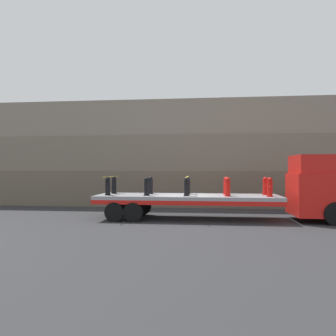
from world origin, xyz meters
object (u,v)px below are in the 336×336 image
(truck_cab, at_px, (318,188))
(fire_hydrant_black_near_2, at_px, (187,187))
(fire_hydrant_black_far_1, at_px, (150,185))
(fire_hydrant_black_far_0, at_px, (114,185))
(fire_hydrant_red_near_3, at_px, (228,187))
(fire_hydrant_red_far_3, at_px, (226,186))
(fire_hydrant_black_near_0, at_px, (108,186))
(fire_hydrant_red_near_4, at_px, (270,187))
(fire_hydrant_black_near_1, at_px, (147,187))
(flatbed_trailer, at_px, (176,199))
(fire_hydrant_black_far_2, at_px, (188,186))
(fire_hydrant_red_far_4, at_px, (265,186))

(truck_cab, relative_size, fire_hydrant_black_near_2, 3.49)
(fire_hydrant_black_far_1, xyz_separation_m, fire_hydrant_black_near_2, (1.91, -1.11, 0.00))
(fire_hydrant_black_far_0, bearing_deg, fire_hydrant_black_far_1, 0.00)
(fire_hydrant_black_far_1, relative_size, fire_hydrant_red_near_3, 1.00)
(fire_hydrant_black_far_1, height_order, fire_hydrant_red_far_3, same)
(fire_hydrant_black_near_0, xyz_separation_m, fire_hydrant_red_near_4, (7.64, 0.00, 0.00))
(fire_hydrant_black_near_1, bearing_deg, flatbed_trailer, 22.29)
(truck_cab, relative_size, fire_hydrant_black_near_0, 3.49)
(truck_cab, height_order, fire_hydrant_black_near_2, truck_cab)
(fire_hydrant_black_far_0, relative_size, fire_hydrant_black_near_2, 1.00)
(truck_cab, distance_m, fire_hydrant_black_far_1, 8.05)
(flatbed_trailer, height_order, fire_hydrant_black_far_0, fire_hydrant_black_far_0)
(fire_hydrant_black_far_0, distance_m, fire_hydrant_black_far_2, 3.82)
(truck_cab, relative_size, flatbed_trailer, 0.35)
(fire_hydrant_black_near_2, height_order, fire_hydrant_red_near_3, same)
(flatbed_trailer, distance_m, fire_hydrant_black_far_0, 3.37)
(fire_hydrant_black_far_0, bearing_deg, fire_hydrant_black_near_0, -90.00)
(flatbed_trailer, bearing_deg, fire_hydrant_black_far_2, 44.95)
(fire_hydrant_red_near_3, relative_size, fire_hydrant_red_near_4, 1.00)
(fire_hydrant_black_near_0, height_order, fire_hydrant_red_far_3, same)
(fire_hydrant_black_near_1, height_order, fire_hydrant_red_near_3, same)
(flatbed_trailer, bearing_deg, fire_hydrant_red_far_3, 12.68)
(flatbed_trailer, relative_size, fire_hydrant_red_far_3, 9.97)
(fire_hydrant_black_near_0, distance_m, fire_hydrant_black_near_2, 3.82)
(fire_hydrant_black_far_0, bearing_deg, fire_hydrant_red_near_4, -8.27)
(fire_hydrant_black_far_1, relative_size, fire_hydrant_red_far_3, 1.00)
(fire_hydrant_black_far_1, relative_size, fire_hydrant_black_far_2, 1.00)
(fire_hydrant_red_far_3, bearing_deg, fire_hydrant_black_near_2, -149.83)
(flatbed_trailer, xyz_separation_m, fire_hydrant_black_near_2, (0.56, -0.55, 0.65))
(fire_hydrant_black_near_2, relative_size, fire_hydrant_black_far_2, 1.00)
(fire_hydrant_black_near_2, bearing_deg, fire_hydrant_red_far_4, 16.20)
(flatbed_trailer, xyz_separation_m, fire_hydrant_red_far_3, (2.47, 0.55, 0.65))
(truck_cab, bearing_deg, fire_hydrant_red_far_3, 172.49)
(flatbed_trailer, relative_size, fire_hydrant_black_near_0, 9.97)
(fire_hydrant_black_far_2, bearing_deg, fire_hydrant_black_far_0, 180.00)
(flatbed_trailer, xyz_separation_m, fire_hydrant_red_far_4, (4.37, 0.55, 0.65))
(flatbed_trailer, height_order, fire_hydrant_red_far_4, fire_hydrant_red_far_4)
(fire_hydrant_black_far_0, bearing_deg, fire_hydrant_black_near_1, -30.17)
(fire_hydrant_black_far_0, bearing_deg, truck_cab, -3.20)
(fire_hydrant_black_far_0, xyz_separation_m, fire_hydrant_red_near_3, (5.73, -1.11, 0.00))
(fire_hydrant_black_near_2, distance_m, fire_hydrant_red_far_3, 2.21)
(fire_hydrant_red_far_4, bearing_deg, flatbed_trailer, -172.77)
(fire_hydrant_black_near_1, bearing_deg, fire_hydrant_black_far_1, 90.00)
(fire_hydrant_black_far_1, bearing_deg, fire_hydrant_black_near_2, -30.17)
(flatbed_trailer, bearing_deg, fire_hydrant_black_far_0, 170.35)
(fire_hydrant_black_far_0, relative_size, fire_hydrant_black_far_2, 1.00)
(fire_hydrant_red_near_3, xyz_separation_m, fire_hydrant_red_far_3, (0.00, 1.11, 0.00))
(flatbed_trailer, bearing_deg, fire_hydrant_black_near_1, -157.71)
(fire_hydrant_black_near_0, bearing_deg, fire_hydrant_red_far_3, 10.96)
(fire_hydrant_black_far_2, bearing_deg, fire_hydrant_red_near_4, -16.20)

